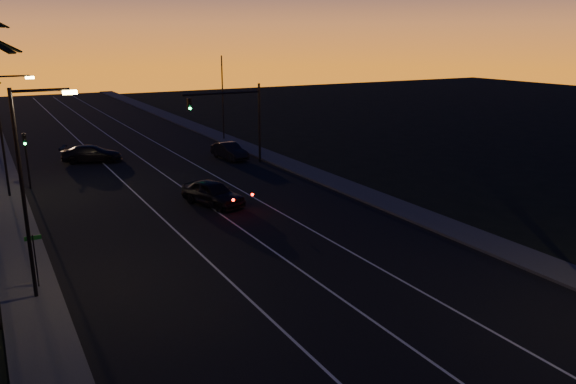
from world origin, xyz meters
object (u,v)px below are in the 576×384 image
lead_car (213,193)px  cross_car (92,154)px  signal_mast (235,111)px  right_car (229,151)px

lead_car → cross_car: 18.42m
signal_mast → lead_car: 12.88m
right_car → cross_car: 12.31m
lead_car → cross_car: bearing=104.4°
signal_mast → right_car: signal_mast is taller
signal_mast → cross_car: bearing=146.1°
lead_car → right_car: (6.77, 13.08, -0.09)m
signal_mast → right_car: 4.79m
right_car → cross_car: size_ratio=0.83×
right_car → cross_car: bearing=157.2°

